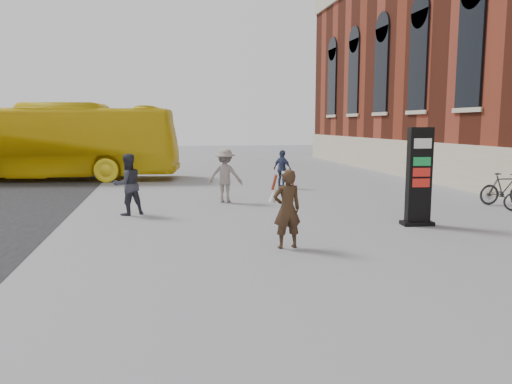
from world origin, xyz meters
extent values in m
plane|color=#9E9EA3|center=(0.00, 0.00, 0.00)|extent=(100.00, 100.00, 0.00)
cube|color=beige|center=(9.44, 6.00, 0.90)|extent=(0.18, 44.00, 1.80)
cube|color=black|center=(4.16, 1.86, 1.27)|extent=(0.63, 0.31, 2.53)
cube|color=black|center=(4.16, 1.86, 0.05)|extent=(0.84, 0.48, 0.10)
cube|color=white|center=(4.16, 1.86, 2.13)|extent=(0.48, 0.32, 0.25)
cube|color=#116D31|center=(4.16, 1.86, 1.67)|extent=(0.48, 0.32, 0.22)
cube|color=#A21A14|center=(4.16, 1.86, 1.40)|extent=(0.48, 0.32, 0.22)
cube|color=#A21A14|center=(4.16, 1.86, 1.12)|extent=(0.48, 0.32, 0.22)
imported|color=black|center=(0.24, 0.15, 0.84)|extent=(0.65, 0.46, 1.68)
cylinder|color=white|center=(0.24, 0.15, 1.60)|extent=(0.24, 0.24, 0.06)
cone|color=white|center=(0.41, 0.42, 1.14)|extent=(0.24, 0.25, 0.41)
cylinder|color=maroon|center=(0.41, 0.42, 1.39)|extent=(0.13, 0.14, 0.35)
cone|color=white|center=(0.01, 0.37, 1.14)|extent=(0.24, 0.24, 0.41)
cylinder|color=maroon|center=(0.01, 0.37, 1.39)|extent=(0.14, 0.13, 0.35)
imported|color=yellow|center=(-7.98, 15.00, 1.78)|extent=(13.07, 4.64, 3.56)
imported|color=#32333D|center=(-3.32, 4.77, 0.88)|extent=(1.07, 0.98, 1.77)
imported|color=gray|center=(-0.27, 6.61, 0.90)|extent=(1.31, 0.98, 1.79)
imported|color=#354063|center=(2.49, 9.87, 0.78)|extent=(0.83, 0.97, 1.56)
imported|color=#232327|center=(8.60, 4.40, 0.52)|extent=(1.75, 0.55, 1.04)
camera|label=1|loc=(-2.32, -9.90, 2.62)|focal=35.00mm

